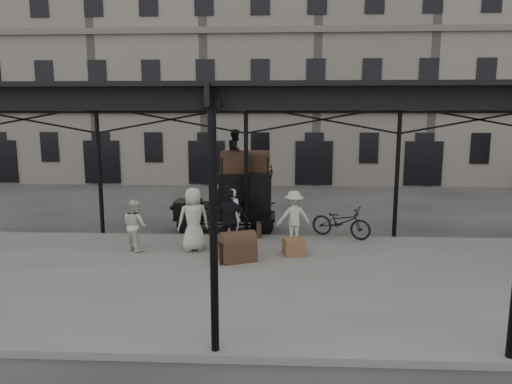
# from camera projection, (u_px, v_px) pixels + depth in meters

# --- Properties ---
(ground) EXTENTS (120.00, 120.00, 0.00)m
(ground) POSITION_uv_depth(u_px,v_px,m) (242.00, 257.00, 13.67)
(ground) COLOR #383533
(ground) RESTS_ON ground
(platform) EXTENTS (28.00, 8.00, 0.15)m
(platform) POSITION_uv_depth(u_px,v_px,m) (236.00, 277.00, 11.69)
(platform) COLOR slate
(platform) RESTS_ON ground
(canopy) EXTENTS (22.50, 9.00, 4.74)m
(canopy) POSITION_uv_depth(u_px,v_px,m) (235.00, 98.00, 11.22)
(canopy) COLOR black
(canopy) RESTS_ON ground
(building_frontage) EXTENTS (64.00, 8.00, 14.00)m
(building_frontage) POSITION_uv_depth(u_px,v_px,m) (263.00, 73.00, 30.25)
(building_frontage) COLOR slate
(building_frontage) RESTS_ON ground
(taxi) EXTENTS (3.65, 1.55, 2.18)m
(taxi) POSITION_uv_depth(u_px,v_px,m) (237.00, 199.00, 16.44)
(taxi) COLOR black
(taxi) RESTS_ON ground
(porter_left) EXTENTS (0.66, 0.51, 1.63)m
(porter_left) POSITION_uv_depth(u_px,v_px,m) (232.00, 212.00, 15.31)
(porter_left) COLOR silver
(porter_left) RESTS_ON platform
(porter_midleft) EXTENTS (0.96, 0.94, 1.56)m
(porter_midleft) POSITION_uv_depth(u_px,v_px,m) (135.00, 225.00, 13.69)
(porter_midleft) COLOR silver
(porter_midleft) RESTS_ON platform
(porter_centre) EXTENTS (1.10, 0.92, 1.92)m
(porter_centre) POSITION_uv_depth(u_px,v_px,m) (193.00, 219.00, 13.65)
(porter_centre) COLOR beige
(porter_centre) RESTS_ON platform
(porter_official) EXTENTS (1.15, 0.57, 1.90)m
(porter_official) POSITION_uv_depth(u_px,v_px,m) (230.00, 221.00, 13.52)
(porter_official) COLOR black
(porter_official) RESTS_ON platform
(porter_right) EXTENTS (1.19, 0.82, 1.68)m
(porter_right) POSITION_uv_depth(u_px,v_px,m) (294.00, 217.00, 14.54)
(porter_right) COLOR beige
(porter_right) RESTS_ON platform
(bicycle) EXTENTS (2.13, 1.54, 1.06)m
(bicycle) POSITION_uv_depth(u_px,v_px,m) (341.00, 222.00, 15.18)
(bicycle) COLOR black
(bicycle) RESTS_ON platform
(porter_roof) EXTENTS (0.66, 0.80, 1.53)m
(porter_roof) POSITION_uv_depth(u_px,v_px,m) (236.00, 151.00, 16.06)
(porter_roof) COLOR black
(porter_roof) RESTS_ON taxi
(steamer_trunk_roof_near) EXTENTS (1.03, 0.80, 0.66)m
(steamer_trunk_roof_near) POSITION_uv_depth(u_px,v_px,m) (234.00, 164.00, 15.98)
(steamer_trunk_roof_near) COLOR #452E20
(steamer_trunk_roof_near) RESTS_ON taxi
(steamer_trunk_roof_far) EXTENTS (0.95, 0.68, 0.64)m
(steamer_trunk_roof_far) POSITION_uv_depth(u_px,v_px,m) (256.00, 163.00, 16.39)
(steamer_trunk_roof_far) COLOR #452E20
(steamer_trunk_roof_far) RESTS_ON taxi
(steamer_trunk_platform) EXTENTS (1.12, 0.92, 0.71)m
(steamer_trunk_platform) POSITION_uv_depth(u_px,v_px,m) (238.00, 249.00, 12.73)
(steamer_trunk_platform) COLOR #452E20
(steamer_trunk_platform) RESTS_ON platform
(wicker_hamper) EXTENTS (0.69, 0.59, 0.50)m
(wicker_hamper) POSITION_uv_depth(u_px,v_px,m) (294.00, 247.00, 13.26)
(wicker_hamper) COLOR olive
(wicker_hamper) RESTS_ON platform
(suitcase_upright) EXTENTS (0.20, 0.61, 0.45)m
(suitcase_upright) POSITION_uv_depth(u_px,v_px,m) (259.00, 230.00, 15.36)
(suitcase_upright) COLOR #452E20
(suitcase_upright) RESTS_ON platform
(suitcase_flat) EXTENTS (0.59, 0.44, 0.40)m
(suitcase_flat) POSITION_uv_depth(u_px,v_px,m) (294.00, 246.00, 13.49)
(suitcase_flat) COLOR #452E20
(suitcase_flat) RESTS_ON platform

